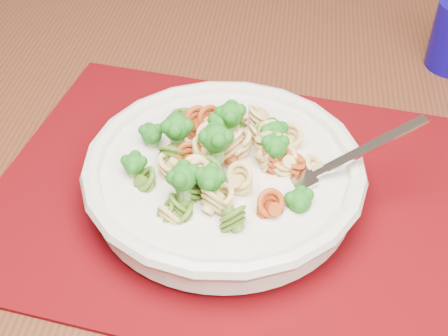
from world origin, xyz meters
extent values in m
cube|color=#4F2716|center=(-0.19, 0.65, 0.71)|extent=(1.69, 1.31, 0.04)
cube|color=#4C0306|center=(-0.20, 0.60, 0.73)|extent=(0.61, 0.55, 0.00)
cylinder|color=beige|center=(-0.20, 0.60, 0.74)|extent=(0.12, 0.12, 0.01)
cylinder|color=beige|center=(-0.20, 0.60, 0.76)|extent=(0.27, 0.27, 0.03)
torus|color=beige|center=(-0.20, 0.60, 0.78)|extent=(0.29, 0.29, 0.02)
camera|label=1|loc=(-0.27, 0.14, 1.20)|focal=50.00mm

